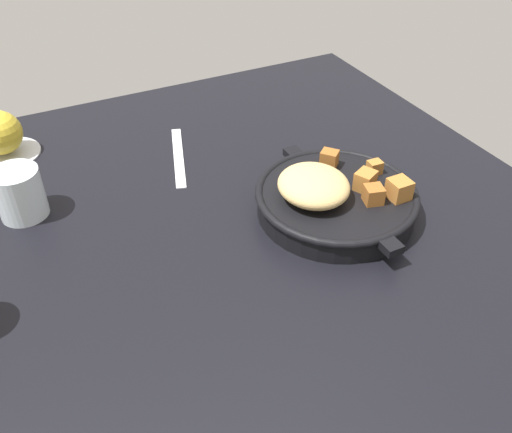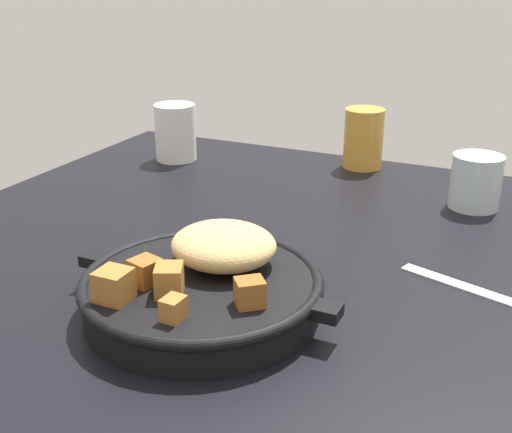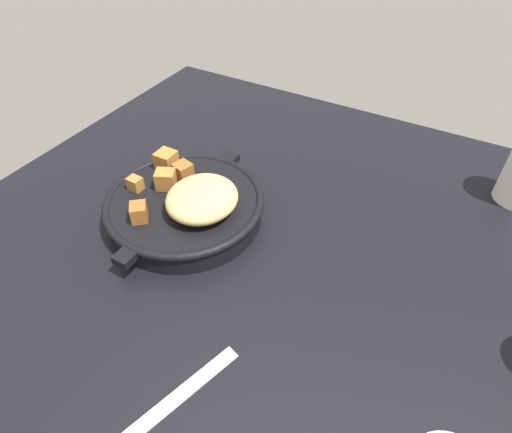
{
  "view_description": "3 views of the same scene",
  "coord_description": "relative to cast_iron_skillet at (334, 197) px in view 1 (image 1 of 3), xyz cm",
  "views": [
    {
      "loc": [
        -56.36,
        27.15,
        50.08
      ],
      "look_at": [
        -5.13,
        1.52,
        5.16
      ],
      "focal_mm": 38.99,
      "sensor_mm": 36.0,
      "label": 1
    },
    {
      "loc": [
        25.04,
        -60.91,
        32.47
      ],
      "look_at": [
        -3.28,
        -0.33,
        5.71
      ],
      "focal_mm": 45.84,
      "sensor_mm": 36.0,
      "label": 2
    },
    {
      "loc": [
        33.2,
        20.61,
        44.45
      ],
      "look_at": [
        -2.63,
        0.34,
        6.54
      ],
      "focal_mm": 30.11,
      "sensor_mm": 36.0,
      "label": 3
    }
  ],
  "objects": [
    {
      "name": "ground_plane",
      "position": [
        3.42,
        11.93,
        -3.96
      ],
      "size": [
        96.65,
        90.27,
        2.4
      ],
      "primitive_type": "cube",
      "color": "black"
    },
    {
      "name": "cast_iron_skillet",
      "position": [
        0.0,
        0.0,
        0.0
      ],
      "size": [
        27.97,
        23.65,
        7.67
      ],
      "color": "black",
      "rests_on": "ground_plane"
    },
    {
      "name": "saucer_plate",
      "position": [
        38.45,
        40.92,
        -2.46
      ],
      "size": [
        11.32,
        11.32,
        0.6
      ],
      "primitive_type": "cylinder",
      "color": "#B7BABF",
      "rests_on": "ground_plane"
    },
    {
      "name": "butter_knife",
      "position": [
        24.63,
        14.95,
        -2.58
      ],
      "size": [
        18.38,
        7.18,
        0.36
      ],
      "primitive_type": "cube",
      "rotation": [
        0.0,
        0.0,
        -0.31
      ],
      "color": "silver",
      "rests_on": "ground_plane"
    },
    {
      "name": "water_glass_short",
      "position": [
        19.88,
        40.51,
        0.96
      ],
      "size": [
        6.87,
        6.87,
        7.44
      ],
      "primitive_type": "cylinder",
      "color": "silver",
      "rests_on": "ground_plane"
    }
  ]
}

